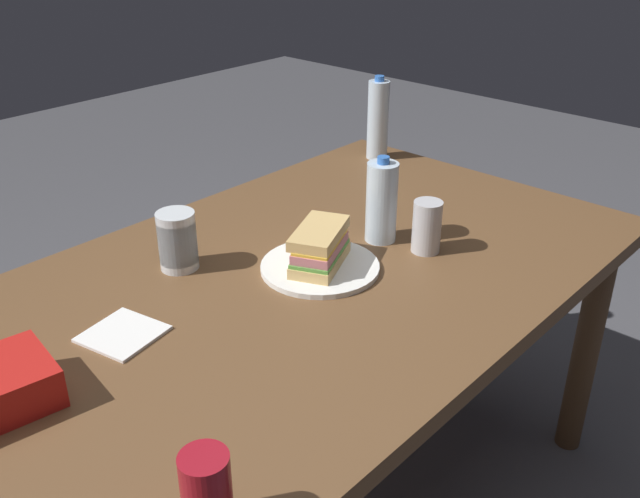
# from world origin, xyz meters

# --- Properties ---
(dining_table) EXTENTS (1.69, 0.95, 0.72)m
(dining_table) POSITION_xyz_m (0.00, 0.00, 0.64)
(dining_table) COLOR brown
(dining_table) RESTS_ON ground_plane
(paper_plate) EXTENTS (0.26, 0.26, 0.01)m
(paper_plate) POSITION_xyz_m (0.09, -0.02, 0.73)
(paper_plate) COLOR white
(paper_plate) RESTS_ON dining_table
(sandwich) EXTENTS (0.20, 0.16, 0.08)m
(sandwich) POSITION_xyz_m (0.09, -0.02, 0.77)
(sandwich) COLOR #DBB26B
(sandwich) RESTS_ON paper_plate
(soda_can_red) EXTENTS (0.07, 0.07, 0.12)m
(soda_can_red) POSITION_xyz_m (-0.53, -0.38, 0.78)
(soda_can_red) COLOR maroon
(soda_can_red) RESTS_ON dining_table
(water_bottle_tall) EXTENTS (0.07, 0.07, 0.21)m
(water_bottle_tall) POSITION_xyz_m (0.29, -0.03, 0.82)
(water_bottle_tall) COLOR silver
(water_bottle_tall) RESTS_ON dining_table
(plastic_cup_stack) EXTENTS (0.08, 0.08, 0.13)m
(plastic_cup_stack) POSITION_xyz_m (-0.11, 0.21, 0.79)
(plastic_cup_stack) COLOR silver
(plastic_cup_stack) RESTS_ON dining_table
(water_bottle_spare) EXTENTS (0.06, 0.06, 0.25)m
(water_bottle_spare) POSITION_xyz_m (0.74, 0.33, 0.84)
(water_bottle_spare) COLOR silver
(water_bottle_spare) RESTS_ON dining_table
(soda_can_silver) EXTENTS (0.07, 0.07, 0.12)m
(soda_can_silver) POSITION_xyz_m (0.32, -0.14, 0.78)
(soda_can_silver) COLOR silver
(soda_can_silver) RESTS_ON dining_table
(paper_napkin) EXTENTS (0.15, 0.15, 0.01)m
(paper_napkin) POSITION_xyz_m (-0.35, 0.08, 0.72)
(paper_napkin) COLOR white
(paper_napkin) RESTS_ON dining_table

